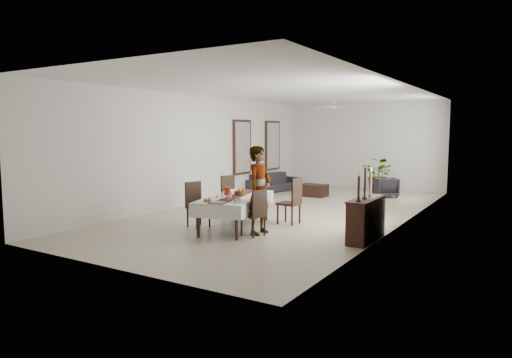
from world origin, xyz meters
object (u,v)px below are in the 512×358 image
woman (259,190)px  sofa (274,182)px  sideboard_body (366,220)px  dining_table_top (235,198)px  red_pitcher (227,191)px

woman → sofa: woman is taller
woman → sideboard_body: (2.09, 0.60, -0.52)m
sideboard_body → woman: bearing=-164.0°
sofa → dining_table_top: bearing=-143.7°
sideboard_body → red_pitcher: bearing=-173.8°
dining_table_top → sofa: 6.40m
woman → dining_table_top: bearing=76.4°
red_pitcher → sofa: red_pitcher is taller
dining_table_top → sofa: (-2.36, 5.94, -0.36)m
red_pitcher → woman: size_ratio=0.10×
sideboard_body → sofa: 7.58m
sofa → red_pitcher: bearing=-145.7°
sideboard_body → sofa: size_ratio=0.62×
woman → sofa: (-3.10, 6.13, -0.60)m
dining_table_top → woman: (0.74, -0.19, 0.24)m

